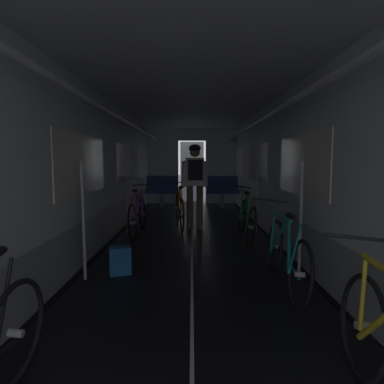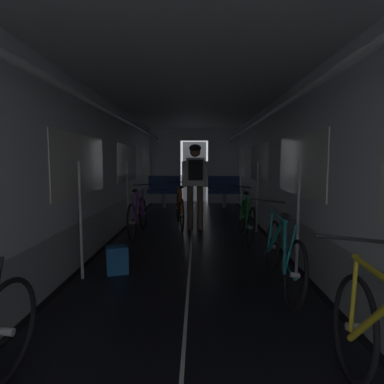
{
  "view_description": "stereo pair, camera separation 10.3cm",
  "coord_description": "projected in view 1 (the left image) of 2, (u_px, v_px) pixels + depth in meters",
  "views": [
    {
      "loc": [
        -0.0,
        -1.66,
        1.41
      ],
      "look_at": [
        0.0,
        4.49,
        0.81
      ],
      "focal_mm": 30.51,
      "sensor_mm": 36.0,
      "label": 1
    },
    {
      "loc": [
        0.1,
        -1.65,
        1.41
      ],
      "look_at": [
        0.0,
        4.49,
        0.81
      ],
      "focal_mm": 30.51,
      "sensor_mm": 36.0,
      "label": 2
    }
  ],
  "objects": [
    {
      "name": "bicycle_green",
      "position": [
        247.0,
        219.0,
        5.77
      ],
      "size": [
        0.44,
        1.69,
        0.95
      ],
      "color": "black",
      "rests_on": "ground"
    },
    {
      "name": "person_cyclist_aisle",
      "position": [
        195.0,
        177.0,
        6.54
      ],
      "size": [
        0.54,
        0.4,
        1.73
      ],
      "color": "brown",
      "rests_on": "ground"
    },
    {
      "name": "bench_seat_far_right",
      "position": [
        222.0,
        189.0,
        9.77
      ],
      "size": [
        0.98,
        0.51,
        0.95
      ],
      "color": "gray",
      "rests_on": "ground"
    },
    {
      "name": "train_car_shell",
      "position": [
        192.0,
        142.0,
        5.2
      ],
      "size": [
        3.14,
        12.34,
        2.57
      ],
      "color": "black",
      "rests_on": "ground"
    },
    {
      "name": "bench_seat_far_left",
      "position": [
        162.0,
        189.0,
        9.76
      ],
      "size": [
        0.98,
        0.51,
        0.95
      ],
      "color": "gray",
      "rests_on": "ground"
    },
    {
      "name": "bicycle_teal",
      "position": [
        285.0,
        254.0,
        3.57
      ],
      "size": [
        0.44,
        1.69,
        0.95
      ],
      "color": "black",
      "rests_on": "ground"
    },
    {
      "name": "bicycle_orange_in_aisle",
      "position": [
        179.0,
        209.0,
        6.87
      ],
      "size": [
        0.44,
        1.68,
        0.93
      ],
      "color": "black",
      "rests_on": "ground"
    },
    {
      "name": "bicycle_purple",
      "position": [
        138.0,
        215.0,
        6.12
      ],
      "size": [
        0.44,
        1.69,
        0.94
      ],
      "color": "black",
      "rests_on": "ground"
    },
    {
      "name": "backpack_on_floor",
      "position": [
        120.0,
        260.0,
        4.05
      ],
      "size": [
        0.31,
        0.27,
        0.34
      ],
      "primitive_type": "cube",
      "rotation": [
        0.0,
        0.0,
        0.33
      ],
      "color": "#1E5693",
      "rests_on": "ground"
    }
  ]
}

